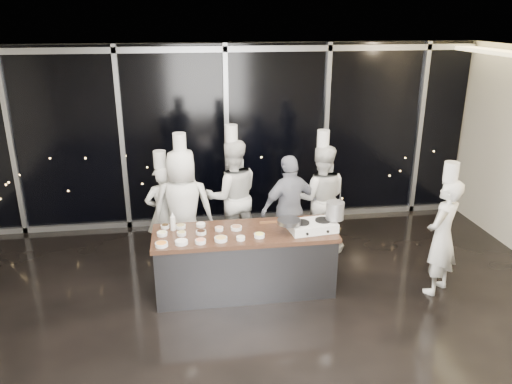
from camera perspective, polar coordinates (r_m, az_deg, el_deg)
ground at (r=6.40m, az=-0.24°, el=-15.21°), size 9.00×9.00×0.00m
room_shell at (r=5.46m, az=1.56°, el=4.63°), size 9.02×7.02×3.21m
window_wall at (r=8.89m, az=-3.39°, el=6.32°), size 8.90×0.11×3.20m
demo_counter at (r=6.93m, az=-1.31°, el=-7.89°), size 2.46×0.86×0.90m
stove at (r=6.78m, az=6.43°, el=-3.86°), size 0.67×0.46×0.14m
frying_pan at (r=6.63m, az=3.73°, el=-3.38°), size 0.57×0.35×0.05m
stock_pot at (r=6.80m, az=9.02°, el=-2.10°), size 0.27×0.27×0.24m
prep_bowls at (r=6.62m, az=-6.39°, el=-4.85°), size 1.41×0.71×0.05m
squeeze_bottle at (r=6.81m, az=-9.49°, el=-3.37°), size 0.07×0.07×0.26m
chef_far_left at (r=7.83m, az=-10.55°, el=-2.17°), size 0.64×0.53×1.74m
chef_left at (r=7.51m, az=-8.34°, el=-1.83°), size 0.93×0.64×2.07m
chef_center at (r=7.93m, az=-2.71°, el=-0.43°), size 0.97×0.79×2.07m
guest at (r=7.67m, az=3.88°, el=-1.88°), size 1.07×0.72×1.68m
chef_right at (r=8.02m, az=7.38°, el=-0.66°), size 0.97×0.83×1.99m
chef_side at (r=7.19m, az=20.51°, el=-4.68°), size 0.72×0.68×1.88m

